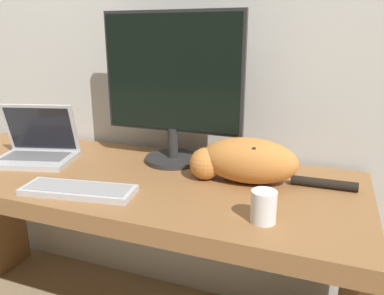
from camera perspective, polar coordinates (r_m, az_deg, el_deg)
wall_back at (r=1.68m, az=-4.78°, el=19.57°), size 6.40×0.06×2.60m
desk at (r=1.48m, az=-10.70°, el=-8.73°), size 1.75×0.66×0.72m
monitor at (r=1.45m, az=-3.05°, el=9.42°), size 0.56×0.22×0.58m
laptop at (r=1.64m, az=-22.59°, el=-0.27°), size 0.35×0.29×0.23m
external_keyboard at (r=1.27m, az=-16.90°, el=-6.21°), size 0.38×0.18×0.02m
cat at (r=1.30m, az=8.06°, el=-1.90°), size 0.56×0.18×0.16m
coffee_mug at (r=1.05m, az=10.85°, el=-8.82°), size 0.07×0.07×0.09m
small_toy at (r=1.41m, az=10.55°, el=-2.41°), size 0.07×0.07×0.07m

